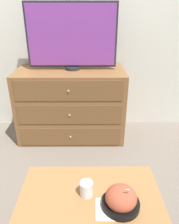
{
  "coord_description": "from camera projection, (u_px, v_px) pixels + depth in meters",
  "views": [
    {
      "loc": [
        0.23,
        -2.74,
        1.48
      ],
      "look_at": [
        0.24,
        -1.38,
        0.82
      ],
      "focal_mm": 35.0,
      "sensor_mm": 36.0,
      "label": 1
    }
  ],
  "objects": [
    {
      "name": "dresser",
      "position": [
        71.0,
        104.0,
        2.64
      ],
      "size": [
        1.24,
        0.6,
        0.84
      ],
      "color": "brown",
      "rests_on": "ground_plane"
    },
    {
      "name": "drink_cup",
      "position": [
        87.0,
        189.0,
        1.39
      ],
      "size": [
        0.08,
        0.08,
        0.1
      ],
      "color": "beige",
      "rests_on": "coffee_table"
    },
    {
      "name": "wall_back",
      "position": [
        69.0,
        24.0,
        2.57
      ],
      "size": [
        12.0,
        0.05,
        2.6
      ],
      "color": "silver",
      "rests_on": "ground_plane"
    },
    {
      "name": "ground_plane",
      "position": [
        72.0,
        122.0,
        3.11
      ],
      "size": [
        12.0,
        12.0,
        0.0
      ],
      "primitive_type": "plane",
      "color": "#70665B"
    },
    {
      "name": "coffee_table",
      "position": [
        90.0,
        201.0,
        1.43
      ],
      "size": [
        0.92,
        0.56,
        0.38
      ],
      "color": "#9E6B3D",
      "rests_on": "ground_plane"
    },
    {
      "name": "tv",
      "position": [
        72.0,
        36.0,
        2.34
      ],
      "size": [
        0.98,
        0.17,
        0.7
      ],
      "color": "#232328",
      "rests_on": "dresser"
    },
    {
      "name": "takeout_bowl",
      "position": [
        121.0,
        199.0,
        1.31
      ],
      "size": [
        0.23,
        0.23,
        0.18
      ],
      "color": "black",
      "rests_on": "coffee_table"
    },
    {
      "name": "napkin",
      "position": [
        109.0,
        209.0,
        1.31
      ],
      "size": [
        0.17,
        0.17,
        0.0
      ],
      "color": "silver",
      "rests_on": "coffee_table"
    }
  ]
}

